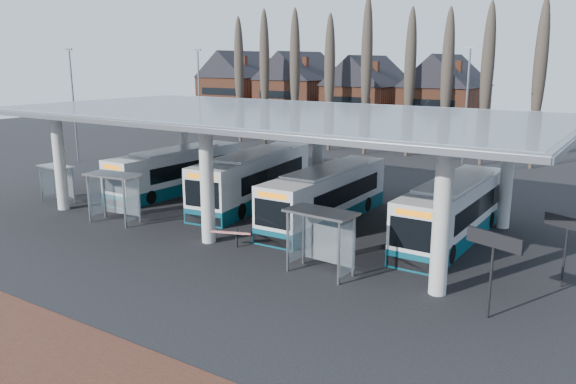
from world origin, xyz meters
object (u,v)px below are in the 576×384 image
Objects in this scene: shelter_2 at (322,228)px; shelter_1 at (115,187)px; bus_2 at (327,196)px; shelter_0 at (58,175)px; bus_3 at (453,212)px; bus_1 at (254,179)px; bus_0 at (177,171)px.

shelter_1 is at bearing -178.80° from shelter_2.
bus_2 is 4.22× the size of shelter_0.
bus_3 reaches higher than shelter_2.
bus_1 is 8.96m from shelter_1.
bus_1 is at bearing 56.16° from shelter_1.
shelter_0 is at bearing -124.58° from bus_0.
bus_0 is at bearing 100.62° from shelter_1.
shelter_2 is (16.46, -8.07, 0.61)m from bus_0.
bus_3 is at bearing -10.81° from bus_1.
bus_2 is at bearing 121.34° from shelter_2.
shelter_0 is (-24.26, -6.20, 0.27)m from bus_3.
bus_0 is 3.55× the size of shelter_2.
shelter_0 is (-10.97, -6.84, 0.17)m from bus_1.
shelter_2 is at bearing -25.35° from bus_0.
bus_3 is (19.73, -0.18, 0.02)m from bus_0.
bus_2 is 1.00× the size of bus_3.
bus_2 is at bearing 22.99° from shelter_0.
bus_1 is 4.57× the size of shelter_0.
bus_2 is (12.58, -0.80, 0.02)m from bus_0.
bus_3 is at bearing 15.55° from shelter_1.
bus_0 is 0.99× the size of bus_3.
bus_1 reaches higher than shelter_2.
bus_1 reaches higher than bus_3.
bus_2 is 12.16m from shelter_1.
bus_1 is 12.93m from shelter_0.
bus_0 is at bearing 179.86° from bus_3.
bus_1 reaches higher than bus_0.
bus_3 reaches higher than bus_2.
bus_0 is 3.43× the size of shelter_1.
bus_0 is 19.73m from bus_3.
bus_1 is at bearing 4.86° from bus_0.
shelter_0 is 0.83× the size of shelter_1.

